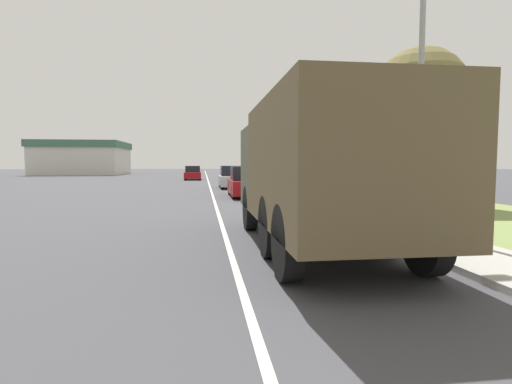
% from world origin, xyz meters
% --- Properties ---
extents(ground_plane, '(180.00, 180.00, 0.00)m').
position_xyz_m(ground_plane, '(0.00, 40.00, 0.00)').
color(ground_plane, '#424247').
extents(lane_centre_stripe, '(0.12, 120.00, 0.00)m').
position_xyz_m(lane_centre_stripe, '(0.00, 40.00, 0.00)').
color(lane_centre_stripe, silver).
rests_on(lane_centre_stripe, ground).
extents(sidewalk_right, '(1.80, 120.00, 0.12)m').
position_xyz_m(sidewalk_right, '(4.50, 40.00, 0.06)').
color(sidewalk_right, '#ADAAA3').
rests_on(sidewalk_right, ground).
extents(grass_strip_right, '(7.00, 120.00, 0.02)m').
position_xyz_m(grass_strip_right, '(8.90, 40.00, 0.01)').
color(grass_strip_right, olive).
rests_on(grass_strip_right, ground).
extents(military_truck, '(2.59, 7.19, 3.02)m').
position_xyz_m(military_truck, '(1.87, 10.31, 1.72)').
color(military_truck, '#474C38').
rests_on(military_truck, ground).
extents(car_nearest_ahead, '(1.71, 4.35, 1.63)m').
position_xyz_m(car_nearest_ahead, '(1.76, 23.67, 0.73)').
color(car_nearest_ahead, maroon).
rests_on(car_nearest_ahead, ground).
extents(car_second_ahead, '(1.76, 4.31, 1.62)m').
position_xyz_m(car_second_ahead, '(1.56, 31.31, 0.72)').
color(car_second_ahead, '#B7BABF').
rests_on(car_second_ahead, ground).
extents(car_third_ahead, '(1.77, 4.14, 1.52)m').
position_xyz_m(car_third_ahead, '(-1.61, 46.31, 0.68)').
color(car_third_ahead, maroon).
rests_on(car_third_ahead, ground).
extents(lamp_post, '(1.69, 0.24, 7.24)m').
position_xyz_m(lamp_post, '(4.55, 11.44, 4.41)').
color(lamp_post, gray).
rests_on(lamp_post, sidewalk_right).
extents(tree_mid_right, '(3.89, 3.89, 6.68)m').
position_xyz_m(tree_mid_right, '(8.62, 18.26, 4.73)').
color(tree_mid_right, brown).
rests_on(tree_mid_right, grass_strip_right).
extents(tree_far_right, '(3.40, 3.40, 6.82)m').
position_xyz_m(tree_far_right, '(7.35, 28.49, 5.12)').
color(tree_far_right, '#4C3D2D').
rests_on(tree_far_right, grass_strip_right).
extents(building_distant, '(12.97, 13.36, 5.22)m').
position_xyz_m(building_distant, '(-19.53, 69.60, 2.64)').
color(building_distant, beige).
rests_on(building_distant, ground).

